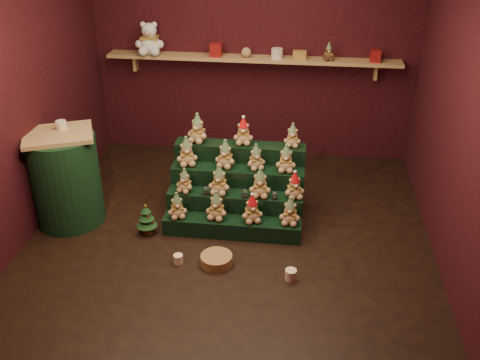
# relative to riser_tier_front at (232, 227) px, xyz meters

# --- Properties ---
(ground) EXTENTS (4.00, 4.00, 0.00)m
(ground) POSITION_rel_riser_tier_front_xyz_m (-0.01, 0.04, -0.09)
(ground) COLOR black
(ground) RESTS_ON ground
(back_wall) EXTENTS (4.00, 0.10, 2.80)m
(back_wall) POSITION_rel_riser_tier_front_xyz_m (-0.01, 2.09, 1.31)
(back_wall) COLOR black
(back_wall) RESTS_ON ground
(front_wall) EXTENTS (4.00, 0.10, 2.80)m
(front_wall) POSITION_rel_riser_tier_front_xyz_m (-0.01, -2.01, 1.31)
(front_wall) COLOR black
(front_wall) RESTS_ON ground
(left_wall) EXTENTS (0.10, 4.00, 2.80)m
(left_wall) POSITION_rel_riser_tier_front_xyz_m (-2.06, 0.04, 1.31)
(left_wall) COLOR black
(left_wall) RESTS_ON ground
(right_wall) EXTENTS (0.10, 4.00, 2.80)m
(right_wall) POSITION_rel_riser_tier_front_xyz_m (2.04, 0.04, 1.31)
(right_wall) COLOR black
(right_wall) RESTS_ON ground
(back_shelf) EXTENTS (3.60, 0.26, 0.24)m
(back_shelf) POSITION_rel_riser_tier_front_xyz_m (-0.01, 1.91, 1.20)
(back_shelf) COLOR tan
(back_shelf) RESTS_ON ground
(riser_tier_front) EXTENTS (1.40, 0.22, 0.18)m
(riser_tier_front) POSITION_rel_riser_tier_front_xyz_m (0.00, 0.00, 0.00)
(riser_tier_front) COLOR black
(riser_tier_front) RESTS_ON ground
(riser_tier_midfront) EXTENTS (1.40, 0.22, 0.36)m
(riser_tier_midfront) POSITION_rel_riser_tier_front_xyz_m (0.00, 0.22, 0.09)
(riser_tier_midfront) COLOR black
(riser_tier_midfront) RESTS_ON ground
(riser_tier_midback) EXTENTS (1.40, 0.22, 0.54)m
(riser_tier_midback) POSITION_rel_riser_tier_front_xyz_m (0.00, 0.44, 0.18)
(riser_tier_midback) COLOR black
(riser_tier_midback) RESTS_ON ground
(riser_tier_back) EXTENTS (1.40, 0.22, 0.72)m
(riser_tier_back) POSITION_rel_riser_tier_front_xyz_m (0.00, 0.66, 0.27)
(riser_tier_back) COLOR black
(riser_tier_back) RESTS_ON ground
(teddy_0) EXTENTS (0.24, 0.23, 0.27)m
(teddy_0) POSITION_rel_riser_tier_front_xyz_m (-0.55, -0.02, 0.23)
(teddy_0) COLOR tan
(teddy_0) RESTS_ON riser_tier_front
(teddy_1) EXTENTS (0.24, 0.23, 0.30)m
(teddy_1) POSITION_rel_riser_tier_front_xyz_m (-0.15, 0.01, 0.24)
(teddy_1) COLOR tan
(teddy_1) RESTS_ON riser_tier_front
(teddy_2) EXTENTS (0.26, 0.25, 0.29)m
(teddy_2) POSITION_rel_riser_tier_front_xyz_m (0.20, 0.00, 0.24)
(teddy_2) COLOR tan
(teddy_2) RESTS_ON riser_tier_front
(teddy_3) EXTENTS (0.22, 0.20, 0.29)m
(teddy_3) POSITION_rel_riser_tier_front_xyz_m (0.58, 0.01, 0.24)
(teddy_3) COLOR tan
(teddy_3) RESTS_ON riser_tier_front
(teddy_4) EXTENTS (0.22, 0.21, 0.25)m
(teddy_4) POSITION_rel_riser_tier_front_xyz_m (-0.51, 0.20, 0.40)
(teddy_4) COLOR tan
(teddy_4) RESTS_ON riser_tier_midfront
(teddy_5) EXTENTS (0.24, 0.22, 0.31)m
(teddy_5) POSITION_rel_riser_tier_front_xyz_m (-0.16, 0.21, 0.42)
(teddy_5) COLOR tan
(teddy_5) RESTS_ON riser_tier_midfront
(teddy_6) EXTENTS (0.23, 0.21, 0.31)m
(teddy_6) POSITION_rel_riser_tier_front_xyz_m (0.26, 0.20, 0.42)
(teddy_6) COLOR tan
(teddy_6) RESTS_ON riser_tier_midfront
(teddy_7) EXTENTS (0.26, 0.24, 0.28)m
(teddy_7) POSITION_rel_riser_tier_front_xyz_m (0.60, 0.21, 0.41)
(teddy_7) COLOR tan
(teddy_7) RESTS_ON riser_tier_midfront
(teddy_8) EXTENTS (0.28, 0.26, 0.31)m
(teddy_8) POSITION_rel_riser_tier_front_xyz_m (-0.54, 0.45, 0.61)
(teddy_8) COLOR tan
(teddy_8) RESTS_ON riser_tier_midback
(teddy_9) EXTENTS (0.25, 0.23, 0.30)m
(teddy_9) POSITION_rel_riser_tier_front_xyz_m (-0.13, 0.46, 0.60)
(teddy_9) COLOR tan
(teddy_9) RESTS_ON riser_tier_midback
(teddy_10) EXTENTS (0.25, 0.24, 0.27)m
(teddy_10) POSITION_rel_riser_tier_front_xyz_m (0.19, 0.46, 0.58)
(teddy_10) COLOR tan
(teddy_10) RESTS_ON riser_tier_midback
(teddy_11) EXTENTS (0.22, 0.20, 0.29)m
(teddy_11) POSITION_rel_riser_tier_front_xyz_m (0.50, 0.44, 0.59)
(teddy_11) COLOR tan
(teddy_11) RESTS_ON riser_tier_midback
(teddy_12) EXTENTS (0.27, 0.26, 0.31)m
(teddy_12) POSITION_rel_riser_tier_front_xyz_m (-0.46, 0.66, 0.79)
(teddy_12) COLOR tan
(teddy_12) RESTS_ON riser_tier_back
(teddy_13) EXTENTS (0.22, 0.20, 0.29)m
(teddy_13) POSITION_rel_riser_tier_front_xyz_m (0.03, 0.67, 0.78)
(teddy_13) COLOR tan
(teddy_13) RESTS_ON riser_tier_back
(teddy_14) EXTENTS (0.18, 0.16, 0.25)m
(teddy_14) POSITION_rel_riser_tier_front_xyz_m (0.55, 0.67, 0.76)
(teddy_14) COLOR tan
(teddy_14) RESTS_ON riser_tier_back
(snow_globe_a) EXTENTS (0.07, 0.07, 0.09)m
(snow_globe_a) POSITION_rel_riser_tier_front_xyz_m (-0.29, 0.16, 0.32)
(snow_globe_a) COLOR black
(snow_globe_a) RESTS_ON riser_tier_midfront
(snow_globe_b) EXTENTS (0.07, 0.07, 0.09)m
(snow_globe_b) POSITION_rel_riser_tier_front_xyz_m (0.11, 0.16, 0.32)
(snow_globe_b) COLOR black
(snow_globe_b) RESTS_ON riser_tier_midfront
(snow_globe_c) EXTENTS (0.06, 0.06, 0.08)m
(snow_globe_c) POSITION_rel_riser_tier_front_xyz_m (0.42, 0.16, 0.31)
(snow_globe_c) COLOR black
(snow_globe_c) RESTS_ON riser_tier_midfront
(side_table) EXTENTS (0.82, 0.76, 1.01)m
(side_table) POSITION_rel_riser_tier_front_xyz_m (-1.73, 0.07, 0.41)
(side_table) COLOR tan
(side_table) RESTS_ON ground
(table_ornament) EXTENTS (0.10, 0.10, 0.08)m
(table_ornament) POSITION_rel_riser_tier_front_xyz_m (-1.73, 0.17, 0.96)
(table_ornament) COLOR beige
(table_ornament) RESTS_ON side_table
(mini_christmas_tree) EXTENTS (0.21, 0.21, 0.36)m
(mini_christmas_tree) POSITION_rel_riser_tier_front_xyz_m (-0.86, -0.08, 0.08)
(mini_christmas_tree) COLOR #4C351B
(mini_christmas_tree) RESTS_ON ground
(mug_left) EXTENTS (0.09, 0.09, 0.09)m
(mug_left) POSITION_rel_riser_tier_front_xyz_m (-0.43, -0.53, -0.05)
(mug_left) COLOR beige
(mug_left) RESTS_ON ground
(mug_right) EXTENTS (0.11, 0.11, 0.11)m
(mug_right) POSITION_rel_riser_tier_front_xyz_m (0.63, -0.65, -0.04)
(mug_right) COLOR beige
(mug_right) RESTS_ON ground
(wicker_basket) EXTENTS (0.32, 0.32, 0.09)m
(wicker_basket) POSITION_rel_riser_tier_front_xyz_m (-0.08, -0.50, -0.04)
(wicker_basket) COLOR #A67343
(wicker_basket) RESTS_ON ground
(white_bear) EXTENTS (0.38, 0.34, 0.50)m
(white_bear) POSITION_rel_riser_tier_front_xyz_m (-1.27, 1.88, 1.48)
(white_bear) COLOR white
(white_bear) RESTS_ON back_shelf
(brown_bear) EXTENTS (0.17, 0.16, 0.20)m
(brown_bear) POSITION_rel_riser_tier_front_xyz_m (0.90, 1.88, 1.33)
(brown_bear) COLOR #512B1B
(brown_bear) RESTS_ON back_shelf
(gift_tin_red_a) EXTENTS (0.14, 0.14, 0.16)m
(gift_tin_red_a) POSITION_rel_riser_tier_front_xyz_m (-0.45, 1.89, 1.31)
(gift_tin_red_a) COLOR maroon
(gift_tin_red_a) RESTS_ON back_shelf
(gift_tin_cream) EXTENTS (0.14, 0.14, 0.12)m
(gift_tin_cream) POSITION_rel_riser_tier_front_xyz_m (0.29, 1.89, 1.29)
(gift_tin_cream) COLOR beige
(gift_tin_cream) RESTS_ON back_shelf
(gift_tin_red_b) EXTENTS (0.12, 0.12, 0.14)m
(gift_tin_red_b) POSITION_rel_riser_tier_front_xyz_m (1.45, 1.89, 1.30)
(gift_tin_red_b) COLOR maroon
(gift_tin_red_b) RESTS_ON back_shelf
(shelf_plush_ball) EXTENTS (0.12, 0.12, 0.12)m
(shelf_plush_ball) POSITION_rel_riser_tier_front_xyz_m (-0.08, 1.89, 1.29)
(shelf_plush_ball) COLOR tan
(shelf_plush_ball) RESTS_ON back_shelf
(scarf_gift_box) EXTENTS (0.16, 0.10, 0.10)m
(scarf_gift_box) POSITION_rel_riser_tier_front_xyz_m (0.56, 1.89, 1.28)
(scarf_gift_box) COLOR orange
(scarf_gift_box) RESTS_ON back_shelf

